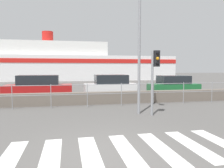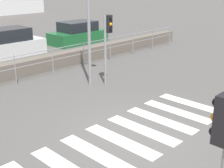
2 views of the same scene
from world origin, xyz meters
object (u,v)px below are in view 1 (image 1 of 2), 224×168
(traffic_light_far, at_px, (155,68))
(parked_car_white, at_px, (111,86))
(parked_car_red, at_px, (39,88))
(streetlamp, at_px, (141,17))
(ferry_boat, at_px, (68,64))
(parked_car_green, at_px, (173,86))

(traffic_light_far, bearing_deg, parked_car_white, 93.16)
(traffic_light_far, xyz_separation_m, parked_car_red, (-5.63, 7.40, -1.38))
(streetlamp, bearing_deg, ferry_boat, 95.69)
(traffic_light_far, bearing_deg, parked_car_green, 57.64)
(streetlamp, relative_size, parked_car_green, 1.78)
(traffic_light_far, relative_size, parked_car_white, 0.70)
(traffic_light_far, relative_size, parked_car_green, 0.72)
(parked_car_white, bearing_deg, streetlamp, -91.15)
(parked_car_white, bearing_deg, parked_car_red, 180.00)
(traffic_light_far, height_order, ferry_boat, ferry_boat)
(streetlamp, relative_size, parked_car_white, 1.72)
(parked_car_red, distance_m, parked_car_green, 10.32)
(parked_car_red, bearing_deg, parked_car_green, 0.00)
(parked_car_white, bearing_deg, parked_car_green, 0.00)
(traffic_light_far, distance_m, parked_car_white, 7.54)
(traffic_light_far, distance_m, parked_car_green, 8.88)
(parked_car_green, bearing_deg, traffic_light_far, -122.36)
(parked_car_green, bearing_deg, ferry_boat, 110.31)
(parked_car_red, bearing_deg, traffic_light_far, -52.75)
(parked_car_white, xyz_separation_m, parked_car_green, (5.10, 0.00, -0.04))
(streetlamp, bearing_deg, parked_car_white, 88.85)
(ferry_boat, bearing_deg, streetlamp, -84.31)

